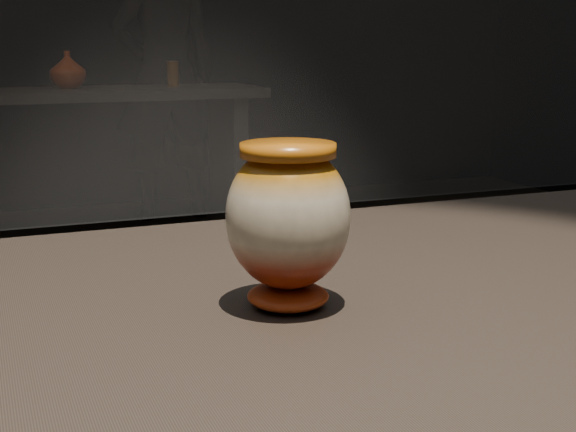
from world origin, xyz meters
name	(u,v)px	position (x,y,z in m)	size (l,w,h in m)	color
main_vase	(288,219)	(0.16, 0.01, 0.99)	(0.16, 0.16, 0.16)	maroon
back_shelf	(72,140)	(0.38, 3.61, 0.64)	(2.00, 0.60, 0.90)	black
back_vase_mid	(68,70)	(0.38, 3.67, 1.00)	(0.18, 0.18, 0.19)	maroon
back_vase_right	(173,74)	(0.93, 3.64, 0.97)	(0.06, 0.06, 0.14)	brown
visitor	(166,76)	(1.07, 4.42, 0.92)	(0.67, 0.44, 1.85)	black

